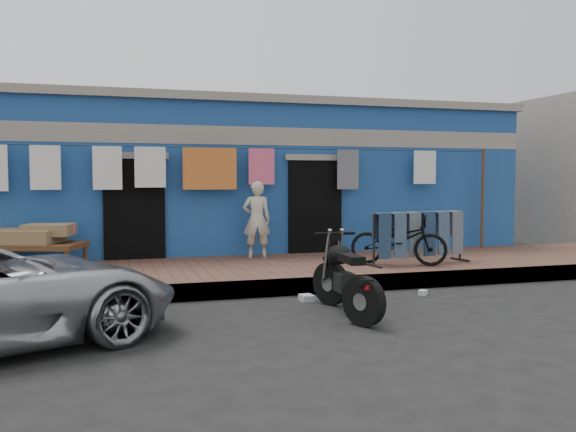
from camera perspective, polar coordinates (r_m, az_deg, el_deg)
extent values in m
plane|color=black|center=(7.69, 4.32, -9.47)|extent=(80.00, 80.00, 0.00)
cube|color=brown|center=(10.47, -1.57, -5.29)|extent=(28.00, 3.00, 0.25)
cube|color=gray|center=(9.10, 0.82, -6.62)|extent=(28.00, 0.10, 0.25)
cube|color=navy|center=(14.25, -5.76, 2.98)|extent=(12.00, 5.00, 3.20)
cube|color=#9E9384|center=(11.89, -3.56, 7.48)|extent=(12.00, 0.14, 0.35)
cube|color=#9E9384|center=(14.33, -5.80, 9.71)|extent=(12.20, 5.20, 0.16)
cube|color=black|center=(11.50, -14.17, 0.03)|extent=(1.10, 0.10, 2.10)
cube|color=black|center=(12.16, 2.53, 0.32)|extent=(1.10, 0.10, 2.10)
cylinder|color=brown|center=(13.62, 17.74, 1.55)|extent=(0.06, 0.06, 2.10)
cylinder|color=black|center=(11.57, -3.20, 6.35)|extent=(10.00, 0.01, 0.01)
cube|color=silver|center=(11.29, -21.75, 4.24)|extent=(0.50, 0.02, 0.76)
cube|color=silver|center=(11.25, -16.54, 4.33)|extent=(0.50, 0.02, 0.77)
cube|color=silver|center=(11.27, -12.77, 4.48)|extent=(0.55, 0.02, 0.73)
cube|color=#CC4C26|center=(11.39, -7.32, 4.42)|extent=(1.00, 0.02, 0.77)
cube|color=#DC5677|center=(11.60, -2.49, 4.65)|extent=(0.50, 0.02, 0.68)
cube|color=slate|center=(12.15, 5.63, 4.35)|extent=(0.45, 0.02, 0.78)
cube|color=silver|center=(12.89, 12.68, 4.46)|extent=(0.50, 0.02, 0.68)
imported|color=beige|center=(11.39, -2.95, -0.33)|extent=(0.57, 0.43, 1.43)
imported|color=black|center=(10.58, 10.30, -1.71)|extent=(1.68, 1.33, 1.05)
cube|color=silver|center=(8.81, 3.42, -7.53)|extent=(0.22, 0.21, 0.08)
cube|color=silver|center=(9.31, 12.51, -7.02)|extent=(0.18, 0.18, 0.07)
cube|color=silver|center=(8.68, 1.75, -7.66)|extent=(0.19, 0.23, 0.09)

